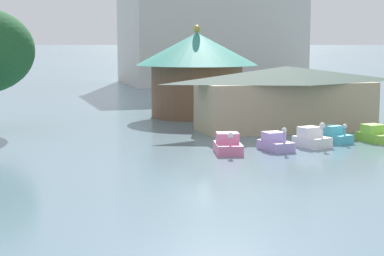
{
  "coord_description": "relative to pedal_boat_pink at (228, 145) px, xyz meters",
  "views": [
    {
      "loc": [
        -9.54,
        -10.52,
        7.09
      ],
      "look_at": [
        -0.19,
        20.81,
        2.74
      ],
      "focal_mm": 61.83,
      "sensor_mm": 36.0,
      "label": 1
    }
  ],
  "objects": [
    {
      "name": "pedal_boat_white",
      "position": [
        6.16,
        0.62,
        0.04
      ],
      "size": [
        2.24,
        2.64,
        1.75
      ],
      "rotation": [
        0.0,
        0.0,
        -1.24
      ],
      "color": "white",
      "rests_on": "ground"
    },
    {
      "name": "boathouse",
      "position": [
        8.01,
        8.8,
        2.15
      ],
      "size": [
        14.87,
        5.76,
        5.08
      ],
      "color": "tan",
      "rests_on": "ground"
    },
    {
      "name": "pedal_boat_cyan",
      "position": [
        8.55,
        1.93,
        -0.03
      ],
      "size": [
        2.0,
        2.6,
        1.41
      ],
      "rotation": [
        0.0,
        0.0,
        -1.25
      ],
      "color": "#4CB7CC",
      "rests_on": "ground"
    },
    {
      "name": "pedal_boat_lime",
      "position": [
        11.51,
        1.47,
        -0.01
      ],
      "size": [
        1.88,
        2.84,
        1.72
      ],
      "rotation": [
        0.0,
        0.0,
        -1.42
      ],
      "color": "#8CCC3F",
      "rests_on": "ground"
    },
    {
      "name": "green_roof_pavilion",
      "position": [
        4.02,
        19.88,
        3.95
      ],
      "size": [
        11.32,
        11.32,
        8.49
      ],
      "color": "brown",
      "rests_on": "ground"
    },
    {
      "name": "background_building_block",
      "position": [
        20.26,
        65.76,
        11.32
      ],
      "size": [
        28.15,
        18.41,
        23.59
      ],
      "color": "beige",
      "rests_on": "ground"
    },
    {
      "name": "pedal_boat_pink",
      "position": [
        0.0,
        0.0,
        0.0
      ],
      "size": [
        2.14,
        2.96,
        1.47
      ],
      "rotation": [
        0.0,
        0.0,
        -1.78
      ],
      "color": "pink",
      "rests_on": "ground"
    },
    {
      "name": "pedal_boat_lavender",
      "position": [
        3.28,
        0.06,
        -0.03
      ],
      "size": [
        1.78,
        2.63,
        1.62
      ],
      "rotation": [
        0.0,
        0.0,
        -1.44
      ],
      "color": "#B299D8",
      "rests_on": "ground"
    }
  ]
}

